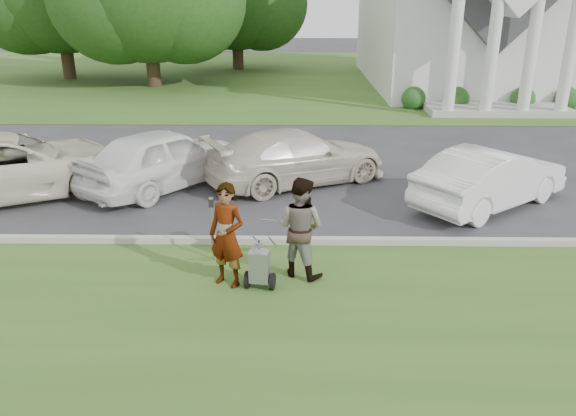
{
  "coord_description": "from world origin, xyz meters",
  "views": [
    {
      "loc": [
        0.1,
        -10.29,
        4.97
      ],
      "look_at": [
        -0.05,
        0.0,
        1.03
      ],
      "focal_mm": 35.0,
      "sensor_mm": 36.0,
      "label": 1
    }
  ],
  "objects_px": {
    "striping_cart": "(260,267)",
    "person_right": "(300,228)",
    "car_b": "(164,158)",
    "parking_meter_near": "(212,221)",
    "person_left": "(227,236)",
    "car_a": "(12,166)",
    "car_d": "(491,178)",
    "car_c": "(297,157)"
  },
  "relations": [
    {
      "from": "car_c",
      "to": "striping_cart",
      "type": "bearing_deg",
      "value": 146.02
    },
    {
      "from": "striping_cart",
      "to": "car_d",
      "type": "relative_size",
      "value": 0.25
    },
    {
      "from": "person_right",
      "to": "car_b",
      "type": "relative_size",
      "value": 0.39
    },
    {
      "from": "person_left",
      "to": "car_d",
      "type": "xyz_separation_m",
      "value": [
        6.02,
        4.16,
        -0.23
      ]
    },
    {
      "from": "person_left",
      "to": "parking_meter_near",
      "type": "xyz_separation_m",
      "value": [
        -0.41,
        1.01,
        -0.13
      ]
    },
    {
      "from": "striping_cart",
      "to": "parking_meter_near",
      "type": "relative_size",
      "value": 0.84
    },
    {
      "from": "striping_cart",
      "to": "car_c",
      "type": "bearing_deg",
      "value": 91.77
    },
    {
      "from": "car_a",
      "to": "car_c",
      "type": "bearing_deg",
      "value": -108.01
    },
    {
      "from": "striping_cart",
      "to": "person_right",
      "type": "bearing_deg",
      "value": 44.8
    },
    {
      "from": "car_a",
      "to": "car_c",
      "type": "relative_size",
      "value": 1.15
    },
    {
      "from": "person_right",
      "to": "car_c",
      "type": "height_order",
      "value": "person_right"
    },
    {
      "from": "car_a",
      "to": "parking_meter_near",
      "type": "bearing_deg",
      "value": -150.5
    },
    {
      "from": "person_right",
      "to": "car_d",
      "type": "distance_m",
      "value": 6.04
    },
    {
      "from": "striping_cart",
      "to": "car_b",
      "type": "bearing_deg",
      "value": 125.4
    },
    {
      "from": "parking_meter_near",
      "to": "car_b",
      "type": "distance_m",
      "value": 4.89
    },
    {
      "from": "car_c",
      "to": "car_d",
      "type": "relative_size",
      "value": 1.15
    },
    {
      "from": "person_right",
      "to": "parking_meter_near",
      "type": "bearing_deg",
      "value": 9.54
    },
    {
      "from": "person_left",
      "to": "person_right",
      "type": "distance_m",
      "value": 1.36
    },
    {
      "from": "person_right",
      "to": "car_a",
      "type": "distance_m",
      "value": 8.56
    },
    {
      "from": "car_c",
      "to": "car_d",
      "type": "bearing_deg",
      "value": -138.15
    },
    {
      "from": "striping_cart",
      "to": "car_a",
      "type": "relative_size",
      "value": 0.19
    },
    {
      "from": "parking_meter_near",
      "to": "car_d",
      "type": "relative_size",
      "value": 0.29
    },
    {
      "from": "person_right",
      "to": "parking_meter_near",
      "type": "xyz_separation_m",
      "value": [
        -1.71,
        0.61,
        -0.13
      ]
    },
    {
      "from": "person_left",
      "to": "car_b",
      "type": "relative_size",
      "value": 0.4
    },
    {
      "from": "parking_meter_near",
      "to": "person_left",
      "type": "bearing_deg",
      "value": -67.86
    },
    {
      "from": "person_left",
      "to": "car_d",
      "type": "bearing_deg",
      "value": 61.92
    },
    {
      "from": "car_b",
      "to": "car_c",
      "type": "bearing_deg",
      "value": -135.57
    },
    {
      "from": "car_b",
      "to": "person_right",
      "type": "bearing_deg",
      "value": 163.08
    },
    {
      "from": "striping_cart",
      "to": "person_right",
      "type": "distance_m",
      "value": 1.04
    },
    {
      "from": "person_left",
      "to": "parking_meter_near",
      "type": "relative_size",
      "value": 1.46
    },
    {
      "from": "car_d",
      "to": "car_c",
      "type": "bearing_deg",
      "value": 31.84
    },
    {
      "from": "car_a",
      "to": "car_d",
      "type": "distance_m",
      "value": 12.13
    },
    {
      "from": "striping_cart",
      "to": "parking_meter_near",
      "type": "distance_m",
      "value": 1.57
    },
    {
      "from": "person_right",
      "to": "car_a",
      "type": "bearing_deg",
      "value": -0.85
    },
    {
      "from": "car_b",
      "to": "car_d",
      "type": "xyz_separation_m",
      "value": [
        8.36,
        -1.35,
        -0.09
      ]
    },
    {
      "from": "car_c",
      "to": "person_left",
      "type": "bearing_deg",
      "value": 140.41
    },
    {
      "from": "car_a",
      "to": "car_d",
      "type": "height_order",
      "value": "car_a"
    },
    {
      "from": "striping_cart",
      "to": "person_left",
      "type": "bearing_deg",
      "value": 174.79
    },
    {
      "from": "car_c",
      "to": "car_a",
      "type": "bearing_deg",
      "value": 71.9
    },
    {
      "from": "person_left",
      "to": "car_b",
      "type": "bearing_deg",
      "value": 140.27
    },
    {
      "from": "parking_meter_near",
      "to": "car_d",
      "type": "bearing_deg",
      "value": 26.1
    },
    {
      "from": "striping_cart",
      "to": "car_a",
      "type": "xyz_separation_m",
      "value": [
        -6.69,
        4.83,
        0.4
      ]
    }
  ]
}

